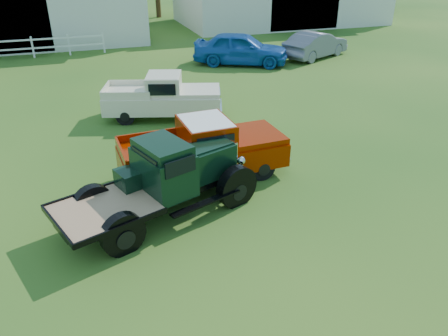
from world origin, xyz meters
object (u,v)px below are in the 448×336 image
object	(u,v)px
red_pickup	(203,149)
misc_car_blue	(241,48)
vintage_flatbed	(161,180)
white_pickup	(163,97)
misc_car_grey	(316,45)

from	to	relation	value
red_pickup	misc_car_blue	xyz separation A→B (m)	(5.66, 11.79, -0.00)
red_pickup	vintage_flatbed	bearing A→B (deg)	-136.60
red_pickup	misc_car_blue	size ratio (longest dim) A/B	0.94
white_pickup	misc_car_grey	size ratio (longest dim) A/B	1.00
red_pickup	white_pickup	xyz separation A→B (m)	(-0.07, 5.07, -0.04)
vintage_flatbed	red_pickup	xyz separation A→B (m)	(1.50, 1.54, -0.09)
red_pickup	white_pickup	world-z (taller)	red_pickup
vintage_flatbed	white_pickup	world-z (taller)	vintage_flatbed
misc_car_blue	misc_car_grey	size ratio (longest dim) A/B	1.13
vintage_flatbed	misc_car_blue	distance (m)	15.13
white_pickup	misc_car_grey	bearing A→B (deg)	50.59
vintage_flatbed	misc_car_grey	bearing A→B (deg)	29.11
white_pickup	vintage_flatbed	bearing A→B (deg)	-84.76
vintage_flatbed	misc_car_grey	size ratio (longest dim) A/B	1.08
red_pickup	misc_car_grey	bearing A→B (deg)	46.61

